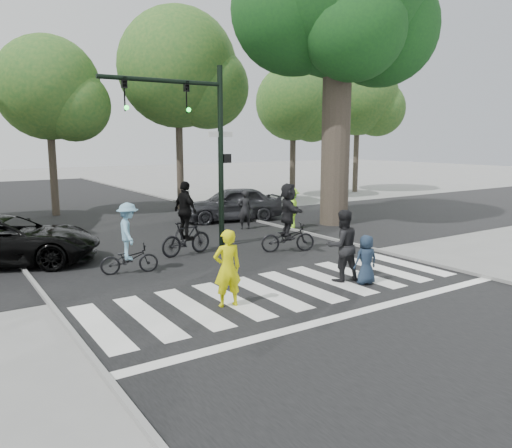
{
  "coord_description": "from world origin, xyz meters",
  "views": [
    {
      "loc": [
        -7.06,
        -8.46,
        3.63
      ],
      "look_at": [
        0.5,
        3.0,
        1.3
      ],
      "focal_mm": 35.0,
      "sensor_mm": 36.0,
      "label": 1
    }
  ],
  "objects_px": {
    "cyclist_mid": "(186,225)",
    "car_suv": "(6,240)",
    "traffic_signal": "(198,131)",
    "car_grey": "(232,204)",
    "pedestrian_woman": "(227,268)",
    "eucalyptus": "(337,4)",
    "pedestrian_child": "(366,260)",
    "cyclist_right": "(288,221)",
    "cyclist_left": "(129,243)",
    "pedestrian_adult": "(342,246)"
  },
  "relations": [
    {
      "from": "eucalyptus",
      "to": "pedestrian_woman",
      "type": "height_order",
      "value": "eucalyptus"
    },
    {
      "from": "traffic_signal",
      "to": "cyclist_mid",
      "type": "relative_size",
      "value": 2.55
    },
    {
      "from": "traffic_signal",
      "to": "pedestrian_woman",
      "type": "bearing_deg",
      "value": -111.12
    },
    {
      "from": "traffic_signal",
      "to": "pedestrian_woman",
      "type": "xyz_separation_m",
      "value": [
        -2.13,
        -5.51,
        -3.04
      ]
    },
    {
      "from": "pedestrian_woman",
      "to": "car_grey",
      "type": "distance_m",
      "value": 11.76
    },
    {
      "from": "pedestrian_woman",
      "to": "cyclist_mid",
      "type": "distance_m",
      "value": 5.18
    },
    {
      "from": "traffic_signal",
      "to": "pedestrian_adult",
      "type": "bearing_deg",
      "value": -75.92
    },
    {
      "from": "cyclist_left",
      "to": "car_suv",
      "type": "xyz_separation_m",
      "value": [
        -2.65,
        2.93,
        -0.12
      ]
    },
    {
      "from": "cyclist_mid",
      "to": "car_suv",
      "type": "height_order",
      "value": "cyclist_mid"
    },
    {
      "from": "cyclist_left",
      "to": "cyclist_right",
      "type": "bearing_deg",
      "value": -2.44
    },
    {
      "from": "cyclist_left",
      "to": "pedestrian_child",
      "type": "bearing_deg",
      "value": -42.63
    },
    {
      "from": "pedestrian_woman",
      "to": "pedestrian_child",
      "type": "bearing_deg",
      "value": -177.31
    },
    {
      "from": "traffic_signal",
      "to": "car_suv",
      "type": "height_order",
      "value": "traffic_signal"
    },
    {
      "from": "eucalyptus",
      "to": "car_suv",
      "type": "xyz_separation_m",
      "value": [
        -12.83,
        -0.21,
        -8.36
      ]
    },
    {
      "from": "pedestrian_adult",
      "to": "car_grey",
      "type": "xyz_separation_m",
      "value": [
        2.59,
        9.96,
        -0.16
      ]
    },
    {
      "from": "traffic_signal",
      "to": "car_suv",
      "type": "xyz_separation_m",
      "value": [
        -5.65,
        1.26,
        -3.18
      ]
    },
    {
      "from": "eucalyptus",
      "to": "pedestrian_adult",
      "type": "bearing_deg",
      "value": -130.29
    },
    {
      "from": "cyclist_left",
      "to": "car_suv",
      "type": "height_order",
      "value": "cyclist_left"
    },
    {
      "from": "pedestrian_woman",
      "to": "cyclist_right",
      "type": "xyz_separation_m",
      "value": [
        4.38,
        3.61,
        0.14
      ]
    },
    {
      "from": "eucalyptus",
      "to": "pedestrian_child",
      "type": "height_order",
      "value": "eucalyptus"
    },
    {
      "from": "cyclist_mid",
      "to": "pedestrian_child",
      "type": "bearing_deg",
      "value": -66.25
    },
    {
      "from": "pedestrian_child",
      "to": "traffic_signal",
      "type": "bearing_deg",
      "value": -61.89
    },
    {
      "from": "cyclist_right",
      "to": "car_suv",
      "type": "xyz_separation_m",
      "value": [
        -7.9,
        3.16,
        -0.28
      ]
    },
    {
      "from": "eucalyptus",
      "to": "car_grey",
      "type": "distance_m",
      "value": 9.44
    },
    {
      "from": "pedestrian_woman",
      "to": "traffic_signal",
      "type": "bearing_deg",
      "value": -101.68
    },
    {
      "from": "pedestrian_adult",
      "to": "cyclist_right",
      "type": "height_order",
      "value": "cyclist_right"
    },
    {
      "from": "pedestrian_woman",
      "to": "pedestrian_adult",
      "type": "xyz_separation_m",
      "value": [
        3.48,
        0.11,
        0.07
      ]
    },
    {
      "from": "eucalyptus",
      "to": "cyclist_left",
      "type": "xyz_separation_m",
      "value": [
        -10.18,
        -3.14,
        -8.23
      ]
    },
    {
      "from": "cyclist_mid",
      "to": "cyclist_right",
      "type": "bearing_deg",
      "value": -24.76
    },
    {
      "from": "car_grey",
      "to": "eucalyptus",
      "type": "bearing_deg",
      "value": 59.46
    },
    {
      "from": "traffic_signal",
      "to": "cyclist_left",
      "type": "height_order",
      "value": "traffic_signal"
    },
    {
      "from": "eucalyptus",
      "to": "pedestrian_adult",
      "type": "xyz_separation_m",
      "value": [
        -5.82,
        -6.87,
        -8.15
      ]
    },
    {
      "from": "pedestrian_adult",
      "to": "eucalyptus",
      "type": "bearing_deg",
      "value": -117.16
    },
    {
      "from": "cyclist_right",
      "to": "pedestrian_woman",
      "type": "bearing_deg",
      "value": -140.46
    },
    {
      "from": "eucalyptus",
      "to": "cyclist_right",
      "type": "height_order",
      "value": "eucalyptus"
    },
    {
      "from": "cyclist_left",
      "to": "cyclist_right",
      "type": "xyz_separation_m",
      "value": [
        5.25,
        -0.22,
        0.16
      ]
    },
    {
      "from": "pedestrian_adult",
      "to": "cyclist_right",
      "type": "relative_size",
      "value": 0.83
    },
    {
      "from": "car_suv",
      "to": "car_grey",
      "type": "relative_size",
      "value": 1.15
    },
    {
      "from": "pedestrian_woman",
      "to": "cyclist_mid",
      "type": "relative_size",
      "value": 0.73
    },
    {
      "from": "pedestrian_adult",
      "to": "cyclist_left",
      "type": "distance_m",
      "value": 5.73
    },
    {
      "from": "traffic_signal",
      "to": "car_suv",
      "type": "relative_size",
      "value": 1.15
    },
    {
      "from": "car_grey",
      "to": "car_suv",
      "type": "bearing_deg",
      "value": -57.93
    },
    {
      "from": "pedestrian_child",
      "to": "cyclist_left",
      "type": "bearing_deg",
      "value": -30.05
    },
    {
      "from": "traffic_signal",
      "to": "pedestrian_woman",
      "type": "distance_m",
      "value": 6.65
    },
    {
      "from": "cyclist_left",
      "to": "car_grey",
      "type": "xyz_separation_m",
      "value": [
        6.95,
        6.23,
        -0.08
      ]
    },
    {
      "from": "car_suv",
      "to": "pedestrian_adult",
      "type": "bearing_deg",
      "value": -109.51
    },
    {
      "from": "eucalyptus",
      "to": "cyclist_mid",
      "type": "relative_size",
      "value": 5.52
    },
    {
      "from": "traffic_signal",
      "to": "cyclist_mid",
      "type": "xyz_separation_m",
      "value": [
        -0.74,
        -0.52,
        -2.93
      ]
    },
    {
      "from": "pedestrian_adult",
      "to": "traffic_signal",
      "type": "bearing_deg",
      "value": -62.79
    },
    {
      "from": "car_suv",
      "to": "cyclist_right",
      "type": "bearing_deg",
      "value": -87.76
    }
  ]
}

